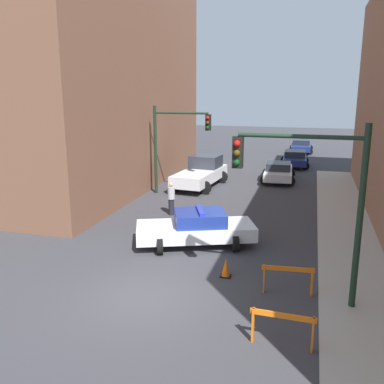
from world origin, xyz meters
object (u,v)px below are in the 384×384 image
(parked_car_mid, at_px, (295,158))
(barrier_back, at_px, (288,275))
(parked_car_far, at_px, (301,146))
(white_truck, at_px, (201,172))
(parked_car_near, at_px, (278,171))
(traffic_cone, at_px, (226,268))
(traffic_light_far, at_px, (173,137))
(barrier_mid, at_px, (283,324))
(police_car, at_px, (197,228))
(traffic_light_near, at_px, (317,188))
(pedestrian_crossing, at_px, (171,198))

(parked_car_mid, bearing_deg, barrier_back, -90.18)
(parked_car_mid, bearing_deg, parked_car_far, 85.93)
(white_truck, relative_size, parked_car_near, 1.27)
(parked_car_near, distance_m, traffic_cone, 15.90)
(barrier_back, distance_m, traffic_cone, 2.22)
(traffic_light_far, relative_size, barrier_mid, 3.25)
(white_truck, xyz_separation_m, parked_car_mid, (5.48, 8.94, -0.23))
(barrier_mid, distance_m, barrier_back, 2.85)
(parked_car_near, distance_m, parked_car_mid, 6.10)
(white_truck, height_order, parked_car_far, white_truck)
(parked_car_mid, xyz_separation_m, barrier_mid, (0.85, -25.50, -0.06))
(traffic_light_far, relative_size, police_car, 1.03)
(traffic_cone, bearing_deg, police_car, 123.45)
(traffic_light_far, bearing_deg, traffic_light_near, -55.56)
(police_car, xyz_separation_m, parked_car_mid, (2.99, 19.32, -0.05))
(parked_car_mid, bearing_deg, pedestrian_crossing, -111.11)
(traffic_light_near, bearing_deg, barrier_mid, -104.87)
(pedestrian_crossing, bearing_deg, traffic_cone, -93.76)
(police_car, bearing_deg, parked_car_far, -28.42)
(police_car, bearing_deg, barrier_mid, -169.78)
(parked_car_mid, height_order, pedestrian_crossing, pedestrian_crossing)
(traffic_light_far, bearing_deg, parked_car_far, 70.65)
(traffic_cone, bearing_deg, white_truck, 107.98)
(parked_car_far, bearing_deg, parked_car_near, -94.72)
(white_truck, bearing_deg, traffic_light_near, -58.10)
(parked_car_mid, distance_m, barrier_back, 22.67)
(traffic_light_far, xyz_separation_m, white_truck, (1.07, 2.49, -2.49))
(pedestrian_crossing, height_order, traffic_cone, pedestrian_crossing)
(traffic_light_near, xyz_separation_m, barrier_back, (-0.67, 0.49, -2.91))
(pedestrian_crossing, bearing_deg, traffic_light_far, 70.53)
(traffic_light_near, height_order, traffic_cone, traffic_light_near)
(white_truck, bearing_deg, parked_car_near, 37.67)
(traffic_light_far, bearing_deg, parked_car_near, 43.21)
(parked_car_near, bearing_deg, parked_car_far, 82.79)
(parked_car_near, height_order, traffic_cone, parked_car_near)
(barrier_back, relative_size, traffic_cone, 2.43)
(parked_car_mid, xyz_separation_m, parked_car_far, (0.25, 7.95, 0.00))
(traffic_cone, bearing_deg, pedestrian_crossing, 122.43)
(traffic_light_far, distance_m, pedestrian_crossing, 4.99)
(parked_car_far, relative_size, barrier_mid, 2.69)
(traffic_light_near, distance_m, barrier_back, 3.03)
(pedestrian_crossing, bearing_deg, traffic_light_near, -84.37)
(barrier_mid, distance_m, traffic_cone, 4.16)
(traffic_light_near, bearing_deg, police_car, 139.42)
(white_truck, height_order, pedestrian_crossing, white_truck)
(barrier_mid, bearing_deg, parked_car_mid, 91.92)
(parked_car_far, distance_m, barrier_mid, 33.45)
(parked_car_far, bearing_deg, traffic_light_near, -88.09)
(traffic_light_far, distance_m, white_truck, 3.68)
(barrier_back, xyz_separation_m, traffic_cone, (-2.07, 0.72, -0.30))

